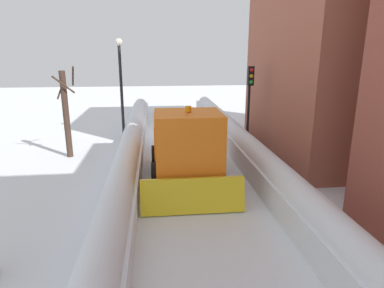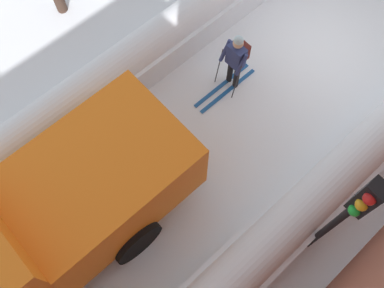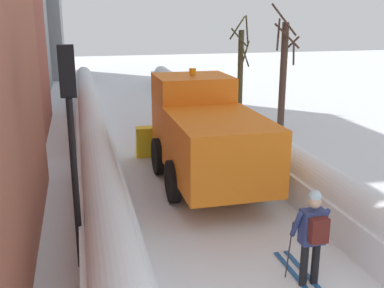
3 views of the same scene
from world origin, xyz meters
name	(u,v)px [view 3 (image 3 of 3)]	position (x,y,z in m)	size (l,w,h in m)	color
ground_plane	(176,160)	(0.00, 10.00, 0.00)	(80.00, 80.00, 0.00)	white
snowbank_left	(95,148)	(-2.59, 10.00, 0.62)	(1.10, 36.00, 1.31)	white
snowbank_right	(250,139)	(2.59, 10.00, 0.57)	(1.10, 36.00, 1.22)	white
building_tower_distant	(2,10)	(-8.19, 33.85, 4.91)	(8.65, 7.42, 9.82)	gray
plow_truck	(205,133)	(0.36, 7.78, 1.48)	(3.20, 5.98, 3.12)	orange
skier	(312,234)	(0.80, 2.38, 1.00)	(0.62, 1.80, 1.81)	black
traffic_light_pole	(70,116)	(-3.15, 4.10, 2.93)	(0.28, 0.42, 4.17)	black
bare_tree_mid	(283,73)	(5.14, 13.08, 2.36)	(1.25, 1.30, 5.09)	#48352A
bare_tree_far	(241,66)	(5.13, 18.10, 2.13)	(1.11, 1.10, 4.62)	#40381E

